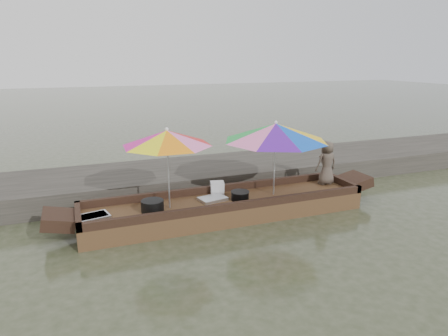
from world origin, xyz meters
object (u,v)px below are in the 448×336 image
object	(u,v)px
tray_scallop	(213,199)
umbrella_stern	(275,158)
charcoal_grill	(240,196)
cooking_pot	(152,206)
supply_bag	(217,188)
umbrella_bow	(168,169)
tray_crayfish	(93,218)
vendor	(327,163)
boat_hull	(226,208)

from	to	relation	value
tray_scallop	umbrella_stern	world-z (taller)	umbrella_stern
tray_scallop	charcoal_grill	distance (m)	0.55
cooking_pot	supply_bag	size ratio (longest dim) A/B	1.51
cooking_pot	umbrella_bow	xyz separation A→B (m)	(0.34, 0.08, 0.66)
tray_crayfish	charcoal_grill	size ratio (longest dim) A/B	1.50
supply_bag	vendor	distance (m)	2.56
charcoal_grill	umbrella_stern	distance (m)	1.06
supply_bag	umbrella_stern	world-z (taller)	umbrella_stern
boat_hull	supply_bag	xyz separation A→B (m)	(-0.02, 0.45, 0.30)
supply_bag	charcoal_grill	bearing A→B (deg)	-60.56
tray_crayfish	umbrella_bow	size ratio (longest dim) A/B	0.32
tray_crayfish	vendor	size ratio (longest dim) A/B	0.53
boat_hull	tray_crayfish	distance (m)	2.56
tray_scallop	umbrella_bow	bearing A→B (deg)	-173.72
boat_hull	tray_crayfish	xyz separation A→B (m)	(-2.55, -0.11, 0.22)
supply_bag	vendor	xyz separation A→B (m)	(2.52, -0.25, 0.37)
tray_scallop	supply_bag	xyz separation A→B (m)	(0.22, 0.35, 0.10)
vendor	umbrella_stern	xyz separation A→B (m)	(-1.43, -0.20, 0.28)
vendor	umbrella_bow	xyz separation A→B (m)	(-3.65, -0.20, 0.28)
boat_hull	umbrella_bow	xyz separation A→B (m)	(-1.15, 0.00, 0.95)
boat_hull	supply_bag	distance (m)	0.54
cooking_pot	tray_scallop	xyz separation A→B (m)	(1.25, 0.18, -0.08)
cooking_pot	tray_crayfish	world-z (taller)	cooking_pot
charcoal_grill	umbrella_bow	size ratio (longest dim) A/B	0.21
umbrella_bow	umbrella_stern	size ratio (longest dim) A/B	0.78
tray_crayfish	umbrella_stern	xyz separation A→B (m)	(3.63, 0.11, 0.73)
charcoal_grill	supply_bag	size ratio (longest dim) A/B	1.27
supply_bag	vendor	size ratio (longest dim) A/B	0.28
supply_bag	umbrella_bow	world-z (taller)	umbrella_bow
vendor	umbrella_stern	world-z (taller)	umbrella_stern
vendor	umbrella_bow	bearing A→B (deg)	3.17
cooking_pot	umbrella_stern	xyz separation A→B (m)	(2.57, 0.08, 0.66)
cooking_pot	tray_scallop	distance (m)	1.27
tray_scallop	tray_crayfish	bearing A→B (deg)	-174.79
tray_scallop	umbrella_bow	world-z (taller)	umbrella_bow
tray_scallop	umbrella_bow	size ratio (longest dim) A/B	0.32
charcoal_grill	vendor	bearing A→B (deg)	7.21
cooking_pot	supply_bag	distance (m)	1.57
cooking_pot	charcoal_grill	xyz separation A→B (m)	(1.77, 0.00, -0.03)
tray_crayfish	umbrella_stern	distance (m)	3.70
umbrella_bow	umbrella_stern	bearing A→B (deg)	0.00
cooking_pot	vendor	bearing A→B (deg)	4.08
tray_scallop	vendor	size ratio (longest dim) A/B	0.53
boat_hull	tray_scallop	distance (m)	0.33
vendor	umbrella_bow	world-z (taller)	umbrella_bow
cooking_pot	supply_bag	world-z (taller)	supply_bag
supply_bag	boat_hull	bearing A→B (deg)	-87.21
tray_crayfish	boat_hull	bearing A→B (deg)	2.48
boat_hull	tray_crayfish	world-z (taller)	tray_crayfish
boat_hull	cooking_pot	distance (m)	1.52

